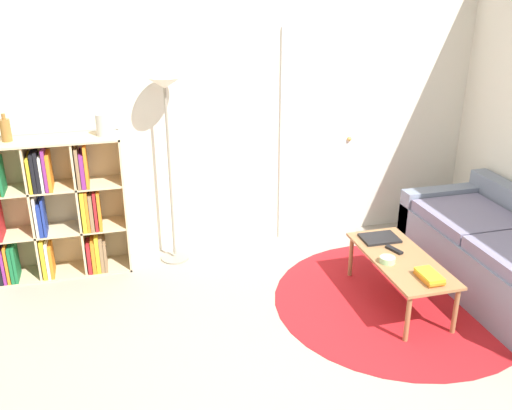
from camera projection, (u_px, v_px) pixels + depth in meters
name	position (u px, v px, depth m)	size (l,w,h in m)	color
wall_back	(239.00, 111.00, 5.13)	(7.68, 0.11, 2.60)	silver
rug	(399.00, 300.00, 4.59)	(2.00, 2.00, 0.01)	#B2191E
bookshelf	(49.00, 210.00, 4.80)	(1.15, 0.34, 1.21)	beige
floor_lamp	(166.00, 108.00, 4.73)	(0.30, 0.30, 1.67)	gray
couch	(508.00, 259.00, 4.66)	(0.88, 1.88, 0.72)	gray
coffee_table	(401.00, 262.00, 4.45)	(0.46, 1.06, 0.40)	#996B42
laptop	(380.00, 238.00, 4.73)	(0.31, 0.23, 0.02)	black
bowl	(387.00, 260.00, 4.35)	(0.12, 0.12, 0.05)	#9ED193
book_stack_on_table	(429.00, 277.00, 4.11)	(0.13, 0.24, 0.05)	orange
remote	(394.00, 250.00, 4.54)	(0.09, 0.16, 0.02)	black
bottle_right	(6.00, 130.00, 4.50)	(0.08, 0.08, 0.22)	olive
vase_on_shelf	(103.00, 125.00, 4.66)	(0.12, 0.12, 0.18)	#B7B2A8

